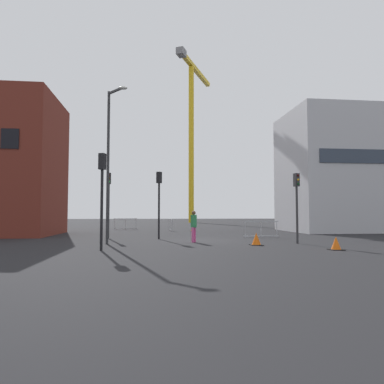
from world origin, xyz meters
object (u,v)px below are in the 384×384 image
(pedestrian_walking, at_px, (194,224))
(traffic_cone_by_barrier, at_px, (256,239))
(traffic_light_crosswalk, at_px, (109,195))
(traffic_light_corner, at_px, (102,185))
(construction_crane, at_px, (192,119))
(traffic_light_far, at_px, (297,196))
(traffic_light_near, at_px, (159,194))
(streetlamp_tall, at_px, (110,155))
(traffic_cone_striped, at_px, (336,244))
(traffic_cone_orange, at_px, (193,228))

(pedestrian_walking, bearing_deg, traffic_cone_by_barrier, -36.12)
(traffic_light_crosswalk, relative_size, traffic_light_corner, 0.99)
(pedestrian_walking, bearing_deg, construction_crane, 83.75)
(traffic_light_crosswalk, height_order, traffic_cone_by_barrier, traffic_light_crosswalk)
(traffic_light_far, bearing_deg, traffic_light_near, 150.77)
(traffic_light_crosswalk, relative_size, pedestrian_walking, 2.40)
(traffic_light_far, bearing_deg, traffic_light_corner, -165.65)
(streetlamp_tall, xyz_separation_m, pedestrian_walking, (4.50, 0.76, -3.63))
(traffic_light_crosswalk, xyz_separation_m, pedestrian_walking, (5.01, -3.49, -1.77))
(traffic_cone_striped, bearing_deg, traffic_light_far, 95.73)
(construction_crane, relative_size, traffic_light_corner, 6.66)
(streetlamp_tall, relative_size, traffic_cone_by_barrier, 12.93)
(construction_crane, bearing_deg, traffic_cone_orange, -96.16)
(construction_crane, distance_m, traffic_cone_by_barrier, 47.06)
(streetlamp_tall, height_order, traffic_light_near, streetlamp_tall)
(streetlamp_tall, xyz_separation_m, traffic_light_crosswalk, (-0.52, 4.26, -1.86))
(construction_crane, distance_m, pedestrian_walking, 45.03)
(construction_crane, distance_m, traffic_cone_orange, 34.38)
(traffic_light_near, height_order, traffic_cone_by_barrier, traffic_light_near)
(traffic_cone_orange, bearing_deg, construction_crane, 83.84)
(traffic_light_near, distance_m, traffic_light_far, 8.26)
(construction_crane, relative_size, traffic_light_far, 7.51)
(construction_crane, xyz_separation_m, traffic_light_corner, (-8.99, -45.42, -15.06))
(traffic_cone_orange, bearing_deg, traffic_cone_by_barrier, -83.87)
(streetlamp_tall, xyz_separation_m, traffic_light_corner, (0.05, -3.15, -1.84))
(pedestrian_walking, bearing_deg, traffic_light_corner, -138.65)
(traffic_light_far, relative_size, traffic_cone_striped, 6.40)
(pedestrian_walking, bearing_deg, traffic_light_far, -14.76)
(traffic_light_far, bearing_deg, streetlamp_tall, 176.25)
(traffic_light_far, bearing_deg, traffic_cone_by_barrier, -163.74)
(traffic_cone_orange, bearing_deg, traffic_light_crosswalk, -126.42)
(traffic_light_crosswalk, xyz_separation_m, traffic_cone_orange, (6.39, 8.66, -2.53))
(construction_crane, xyz_separation_m, streetlamp_tall, (-9.04, -42.27, -13.22))
(traffic_light_corner, relative_size, pedestrian_walking, 2.42)
(construction_crane, xyz_separation_m, traffic_light_crosswalk, (-9.56, -38.01, -15.08))
(traffic_light_corner, xyz_separation_m, pedestrian_walking, (4.45, 3.92, -1.79))
(pedestrian_walking, xyz_separation_m, traffic_cone_striped, (5.69, -4.78, -0.74))
(traffic_light_near, bearing_deg, traffic_light_crosswalk, 164.56)
(traffic_light_near, height_order, pedestrian_walking, traffic_light_near)
(traffic_cone_orange, height_order, traffic_cone_striped, traffic_cone_striped)
(traffic_light_far, bearing_deg, traffic_cone_orange, 106.34)
(construction_crane, bearing_deg, pedestrian_walking, -96.25)
(traffic_light_crosswalk, distance_m, traffic_cone_striped, 13.76)
(construction_crane, relative_size, pedestrian_walking, 16.15)
(construction_crane, relative_size, traffic_light_near, 6.71)
(pedestrian_walking, height_order, traffic_cone_orange, pedestrian_walking)
(construction_crane, relative_size, traffic_cone_by_barrier, 44.90)
(traffic_light_crosswalk, bearing_deg, construction_crane, 75.89)
(traffic_cone_orange, xyz_separation_m, traffic_cone_by_barrier, (1.53, -14.27, 0.04))
(traffic_light_far, bearing_deg, traffic_light_crosswalk, 154.68)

